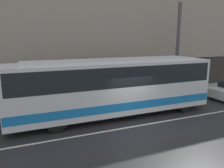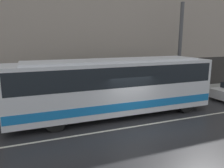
{
  "view_description": "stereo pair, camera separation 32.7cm",
  "coord_description": "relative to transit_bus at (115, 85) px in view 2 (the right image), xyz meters",
  "views": [
    {
      "loc": [
        -5.44,
        -9.51,
        4.54
      ],
      "look_at": [
        -0.65,
        1.97,
        1.95
      ],
      "focal_mm": 35.0,
      "sensor_mm": 36.0,
      "label": 1
    },
    {
      "loc": [
        -5.14,
        -9.63,
        4.54
      ],
      "look_at": [
        -0.65,
        1.97,
        1.95
      ],
      "focal_mm": 35.0,
      "sensor_mm": 36.0,
      "label": 2
    }
  ],
  "objects": [
    {
      "name": "building_facade",
      "position": [
        0.48,
        4.76,
        4.87
      ],
      "size": [
        60.0,
        0.35,
        13.98
      ],
      "color": "gray",
      "rests_on": "ground_plane"
    },
    {
      "name": "ground_plane",
      "position": [
        0.48,
        -1.97,
        -1.9
      ],
      "size": [
        60.0,
        60.0,
        0.0
      ],
      "primitive_type": "plane",
      "color": "#262628"
    },
    {
      "name": "lane_stripe",
      "position": [
        0.48,
        -1.97,
        -1.9
      ],
      "size": [
        54.0,
        0.14,
        0.01
      ],
      "color": "beige",
      "rests_on": "ground_plane"
    },
    {
      "name": "pedestrian_waiting",
      "position": [
        1.8,
        3.34,
        -1.07
      ],
      "size": [
        0.36,
        0.36,
        1.54
      ],
      "color": "#1E5933",
      "rests_on": "sidewalk"
    },
    {
      "name": "utility_pole_near",
      "position": [
        6.67,
        2.77,
        1.8
      ],
      "size": [
        0.28,
        0.28,
        7.16
      ],
      "color": "#4C4C4F",
      "rests_on": "sidewalk"
    },
    {
      "name": "sidewalk",
      "position": [
        0.48,
        3.33,
        -1.84
      ],
      "size": [
        60.0,
        2.58,
        0.12
      ],
      "color": "#A09E99",
      "rests_on": "ground_plane"
    },
    {
      "name": "transit_bus",
      "position": [
        0.0,
        0.0,
        0.0
      ],
      "size": [
        12.01,
        2.5,
        3.38
      ],
      "color": "silver",
      "rests_on": "ground_plane"
    }
  ]
}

